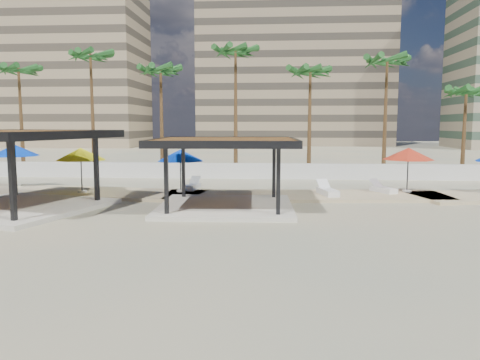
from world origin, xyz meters
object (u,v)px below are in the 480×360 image
object	(u,v)px
lounger_b	(327,191)
pavilion_west	(12,163)
lounger_a	(192,186)
umbrella_a	(15,150)
pavilion_central	(226,167)
umbrella_c	(408,154)
lounger_c	(383,189)

from	to	relation	value
lounger_b	pavilion_west	bearing A→B (deg)	93.68
lounger_a	umbrella_a	bearing A→B (deg)	92.88
umbrella_a	pavilion_west	bearing A→B (deg)	-60.91
pavilion_central	lounger_b	xyz separation A→B (m)	(5.43, 3.78, -1.70)
pavilion_central	lounger_a	size ratio (longest dim) A/B	3.56
umbrella_c	lounger_c	distance (m)	2.54
umbrella_a	lounger_b	bearing A→B (deg)	-6.68
umbrella_a	lounger_c	xyz separation A→B (m)	(23.09, -1.03, -2.14)
pavilion_central	lounger_b	size ratio (longest dim) A/B	3.22
lounger_c	pavilion_west	bearing A→B (deg)	80.28
pavilion_west	lounger_c	size ratio (longest dim) A/B	4.80
umbrella_c	lounger_c	world-z (taller)	umbrella_c
umbrella_c	lounger_b	xyz separation A→B (m)	(-4.83, -1.50, -2.06)
lounger_a	lounger_b	xyz separation A→B (m)	(8.08, -1.71, 0.01)
lounger_a	lounger_b	distance (m)	8.26
pavilion_west	lounger_c	xyz separation A→B (m)	(19.03, 6.28, -1.96)
umbrella_c	lounger_a	xyz separation A→B (m)	(-12.91, 0.21, -2.07)
pavilion_central	lounger_c	world-z (taller)	pavilion_central
pavilion_west	umbrella_a	bearing A→B (deg)	134.55
umbrella_c	lounger_c	xyz separation A→B (m)	(-1.45, -0.22, -2.08)
umbrella_c	lounger_a	size ratio (longest dim) A/B	1.86
pavilion_central	lounger_b	bearing A→B (deg)	32.61
pavilion_west	umbrella_c	bearing A→B (deg)	33.07
pavilion_central	umbrella_a	xyz separation A→B (m)	(-14.28, 6.09, 0.42)
pavilion_central	lounger_c	xyz separation A→B (m)	(8.81, 5.07, -1.72)
pavilion_west	umbrella_a	world-z (taller)	pavilion_west
pavilion_central	pavilion_west	bearing A→B (deg)	-175.51
pavilion_central	lounger_a	xyz separation A→B (m)	(-2.65, 5.50, -1.72)
pavilion_central	lounger_c	distance (m)	10.31
lounger_b	lounger_c	bearing A→B (deg)	-83.28
umbrella_a	lounger_b	world-z (taller)	umbrella_a
pavilion_west	lounger_b	xyz separation A→B (m)	(15.65, 5.00, -1.94)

